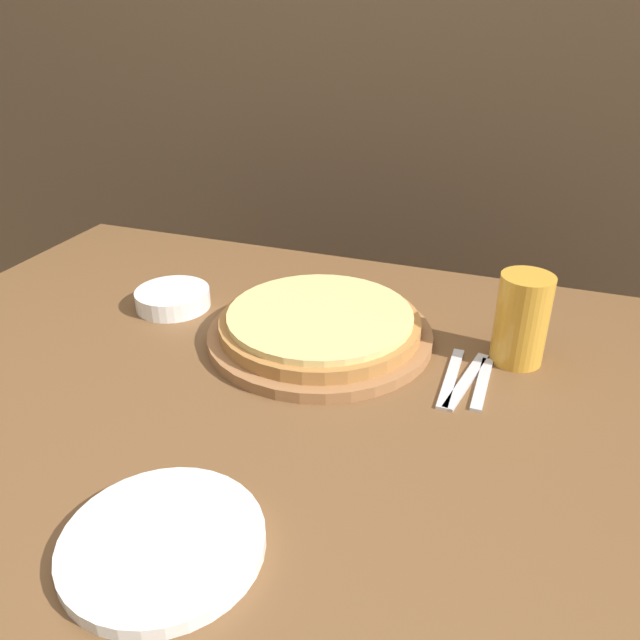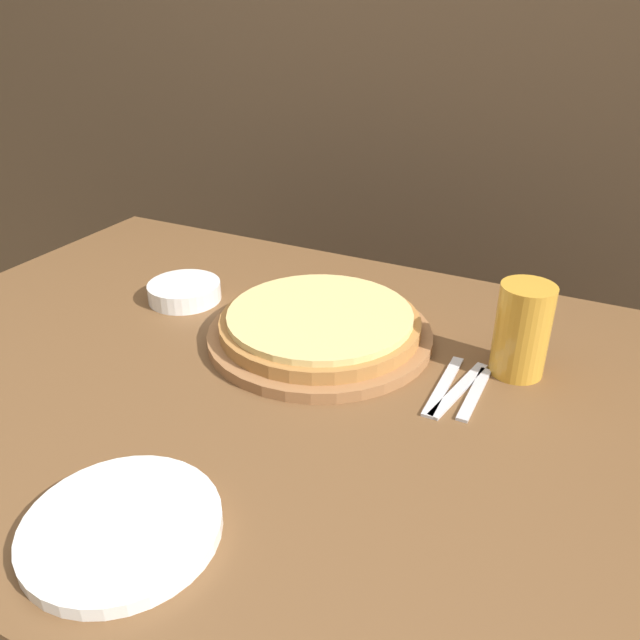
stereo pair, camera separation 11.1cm
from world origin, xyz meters
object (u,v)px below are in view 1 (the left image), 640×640
Objects in this scene: fork at (451,378)px; spoon at (482,383)px; beer_glass at (522,316)px; dinner_plate at (163,543)px; dinner_knife at (466,380)px; side_bowl at (173,298)px; pizza_on_board at (320,327)px.

fork is 1.18× the size of spoon.
beer_glass is 0.16m from fork.
dinner_plate is 1.27× the size of dinner_knife.
spoon is (-0.04, -0.10, -0.08)m from beer_glass.
dinner_knife is at bearing -124.64° from beer_glass.
dinner_knife is at bearing -7.02° from side_bowl.
fork is (0.24, -0.05, -0.02)m from pizza_on_board.
beer_glass is 0.14m from dinner_knife.
beer_glass is 0.86× the size of dinner_knife.
side_bowl is (-0.32, 0.02, -0.01)m from pizza_on_board.
spoon is (0.03, -0.00, 0.00)m from dinner_knife.
pizza_on_board is at bearing 170.76° from spoon.
side_bowl is 0.95× the size of spoon.
beer_glass is 1.01× the size of spoon.
side_bowl is 0.59m from dinner_knife.
pizza_on_board is 2.22× the size of dinner_knife.
side_bowl reaches higher than spoon.
beer_glass reaches higher than side_bowl.
pizza_on_board reaches higher than spoon.
dinner_plate is 0.52m from fork.
beer_glass reaches higher than spoon.
side_bowl is 0.80× the size of fork.
dinner_plate is 0.62m from side_bowl.
pizza_on_board is 2.22× the size of fork.
fork is (0.25, 0.46, -0.01)m from dinner_plate.
fork is at bearing -133.41° from beer_glass.
beer_glass is (0.34, 0.05, 0.06)m from pizza_on_board.
spoon is at bearing -6.74° from side_bowl.
pizza_on_board is 0.30m from spoon.
pizza_on_board is at bearing 89.75° from dinner_plate.
dinner_plate is 1.59× the size of side_bowl.
dinner_plate is 1.50× the size of spoon.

